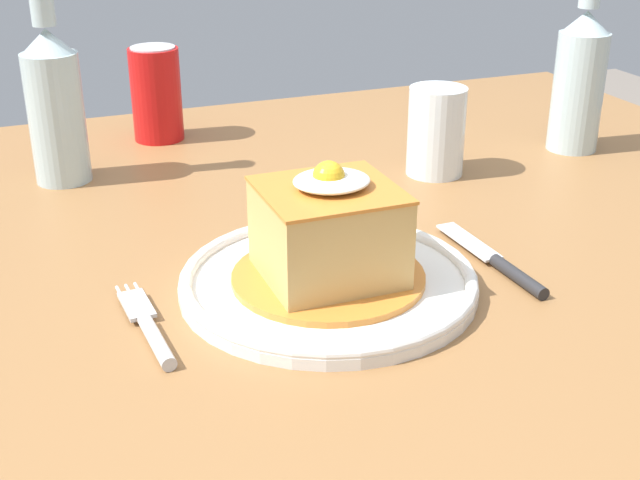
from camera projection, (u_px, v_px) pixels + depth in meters
dining_table at (228, 338)px, 0.84m from camera, size 1.48×1.07×0.72m
main_plate at (328, 281)px, 0.75m from camera, size 0.26×0.26×0.02m
sandwich_meal at (329, 236)px, 0.73m from camera, size 0.17×0.17×0.11m
fork at (150, 329)px, 0.68m from camera, size 0.02×0.14×0.01m
knife at (503, 266)px, 0.78m from camera, size 0.02×0.17×0.01m
soda_can at (156, 94)px, 1.12m from camera, size 0.07×0.07×0.12m
beer_bottle_clear at (54, 98)px, 0.96m from camera, size 0.06×0.06×0.27m
beer_bottle_clear_far at (580, 73)px, 1.07m from camera, size 0.06×0.06×0.27m
drinking_glass at (436, 137)px, 1.01m from camera, size 0.07×0.07×0.10m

